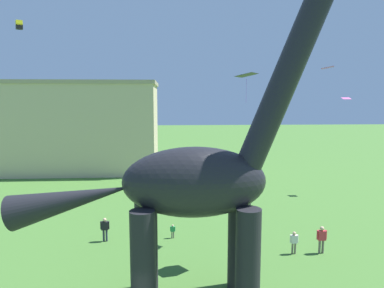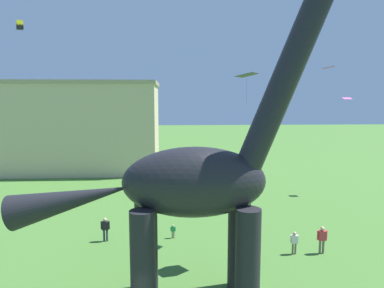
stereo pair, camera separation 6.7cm
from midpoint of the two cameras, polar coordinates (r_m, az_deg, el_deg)
dinosaur_sculpture at (r=17.05m, az=0.21°, el=-6.05°), size 15.85×3.36×16.56m
person_watching_child at (r=26.36m, az=-2.95°, el=-13.44°), size 0.37×0.16×1.00m
person_photographer at (r=24.65m, az=15.99°, el=-14.50°), size 0.55×0.24×1.47m
person_strolling_adult at (r=26.35m, az=-13.50°, el=-12.68°), size 0.63×0.28×1.68m
person_far_spectator at (r=25.20m, az=19.98°, el=-13.71°), size 0.67×0.29×1.79m
kite_mid_right at (r=21.06m, az=4.49°, el=-6.28°), size 1.34×1.34×1.36m
kite_trailing at (r=25.40m, az=-25.56°, el=16.65°), size 0.50×0.50×0.53m
kite_drifting at (r=24.76m, az=8.78°, el=10.73°), size 1.87×2.02×2.01m
kite_near_high at (r=40.47m, az=23.42°, el=6.66°), size 0.89×0.68×0.19m
kite_far_right at (r=35.22m, az=20.86°, el=11.26°), size 1.59×1.77×0.20m
background_building_block at (r=52.54m, az=-16.82°, el=2.79°), size 20.91×12.45×12.17m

